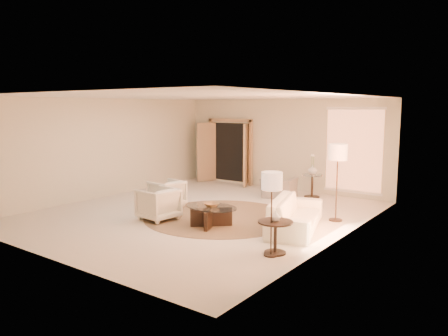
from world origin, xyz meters
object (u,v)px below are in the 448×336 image
Objects in this scene: armchair_right at (158,202)px; coffee_table at (211,214)px; floor_lamp_far at (272,185)px; side_vase at (313,170)px; armchair_left at (167,192)px; side_table at (312,183)px; sofa at (296,214)px; end_table at (275,231)px; floor_lamp_near at (338,156)px; end_vase at (276,216)px; accent_chair at (279,184)px; bowl at (211,205)px.

armchair_right reaches higher than coffee_table.
floor_lamp_far reaches higher than side_vase.
armchair_left is 4.16m from side_table.
sofa is 1.65m from end_table.
floor_lamp_near reaches higher than armchair_right.
floor_lamp_near is 2.92m from floor_lamp_far.
floor_lamp_far reaches higher than end_vase.
floor_lamp_far reaches higher than armchair_left.
floor_lamp_near is (2.28, -1.46, 1.10)m from accent_chair.
armchair_right is 3.35m from end_table.
floor_lamp_near is (0.42, 1.17, 1.15)m from sofa.
side_table is 5.08m from end_vase.
armchair_right is at bearing 172.00° from end_table.
armchair_left is 4.18m from side_vase.
sofa is 8.15× the size of side_vase.
end_vase is at bearing 90.00° from floor_lamp_far.
armchair_left reaches higher than side_table.
floor_lamp_far is (0.42, -1.75, 0.92)m from sofa.
side_vase is at bearing -116.57° from side_table.
side_table is 2.40× the size of side_vase.
coffee_table is 3.10m from floor_lamp_near.
armchair_left is 4.33m from end_table.
armchair_right is 2.53× the size of bowl.
floor_lamp_near is at bearing 90.00° from floor_lamp_far.
end_vase is at bearing -19.73° from coffee_table.
coffee_table is (0.30, -3.51, -0.11)m from accent_chair.
side_vase reaches higher than side_table.
end_table is 2.10m from bowl.
accent_chair is at bearing 17.69° from sofa.
coffee_table is at bearing -133.88° from floor_lamp_near.
armchair_right is 0.46× the size of floor_lamp_near.
floor_lamp_near is 5.48× the size of bowl.
armchair_right is at bearing -112.14° from side_table.
side_vase is (-1.54, 2.07, -0.69)m from floor_lamp_near.
armchair_left is 2.23m from coffee_table.
bowl is at bearing 160.27° from end_vase.
side_table is at bearing -148.84° from accent_chair.
sofa is 2.02m from floor_lamp_far.
coffee_table is 7.74× the size of end_vase.
coffee_table is 2.10m from end_table.
side_vase reaches higher than coffee_table.
bowl reaches higher than coffee_table.
side_vase is (0.43, 4.12, 0.32)m from bowl.
end_vase reaches higher than coffee_table.
sofa is 3.42m from side_table.
end_table is 0.93× the size of side_table.
bowl is at bearing -96.02° from side_vase.
bowl is 1.72× the size of end_vase.
side_table is (-1.12, 3.23, 0.07)m from sofa.
armchair_right is 4.71m from side_table.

